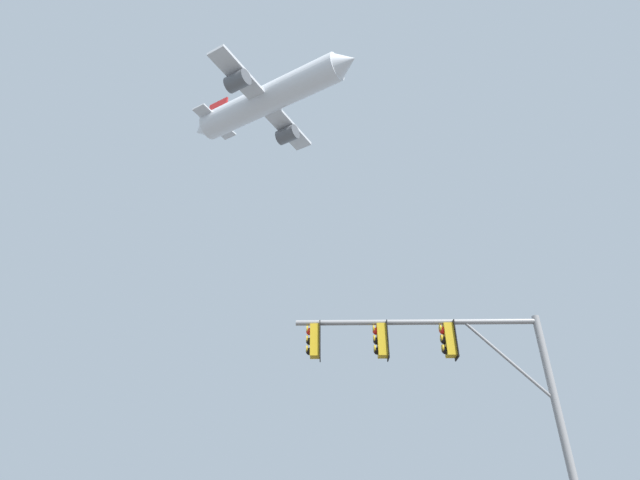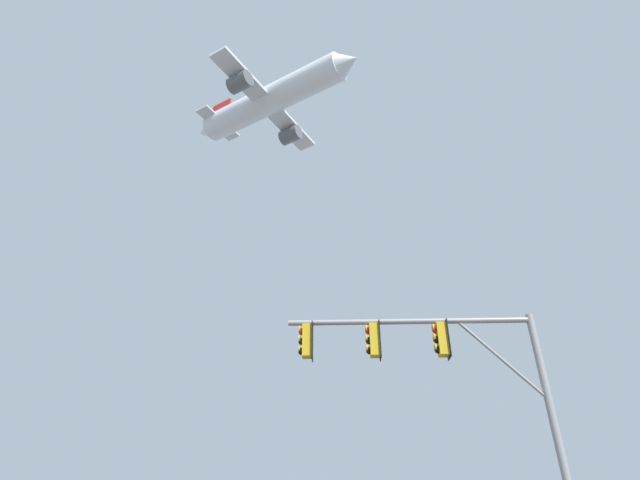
# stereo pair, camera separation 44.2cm
# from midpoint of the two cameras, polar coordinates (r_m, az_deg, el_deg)

# --- Properties ---
(signal_pole_near) EXTENTS (6.75, 0.56, 6.48)m
(signal_pole_near) POSITION_cam_midpoint_polar(r_m,az_deg,el_deg) (13.79, 14.67, -14.08)
(signal_pole_near) COLOR gray
(signal_pole_near) RESTS_ON ground
(airplane) EXTENTS (21.35, 16.48, 6.34)m
(airplane) POSITION_cam_midpoint_polar(r_m,az_deg,el_deg) (61.70, -5.46, 15.81)
(airplane) COLOR white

